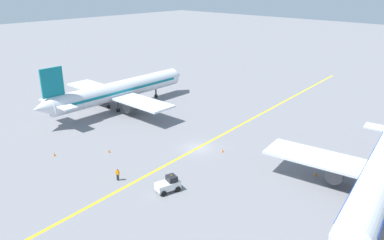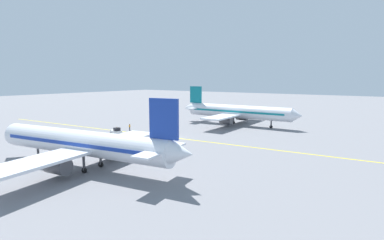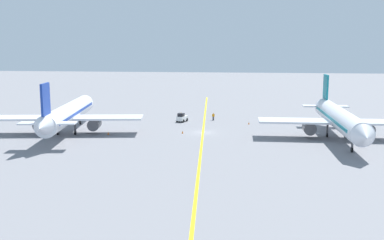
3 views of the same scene
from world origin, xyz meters
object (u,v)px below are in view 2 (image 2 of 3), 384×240
at_px(airplane_adjacent_stand, 84,144).
at_px(traffic_cone_by_wingtip, 127,156).
at_px(traffic_cone_near_nose, 157,123).
at_px(ground_crew_worker, 130,127).
at_px(traffic_cone_mid_apron, 167,140).
at_px(traffic_cone_far_edge, 163,127).
at_px(airplane_at_gate, 236,112).
at_px(baggage_tug_white, 116,132).

relative_size(airplane_adjacent_stand, traffic_cone_by_wingtip, 64.52).
bearing_deg(airplane_adjacent_stand, traffic_cone_near_nose, -152.24).
relative_size(ground_crew_worker, traffic_cone_mid_apron, 3.05).
height_order(ground_crew_worker, traffic_cone_far_edge, ground_crew_worker).
relative_size(airplane_at_gate, baggage_tug_white, 10.77).
relative_size(airplane_at_gate, ground_crew_worker, 21.10).
bearing_deg(traffic_cone_far_edge, traffic_cone_by_wingtip, 29.08).
distance_m(baggage_tug_white, traffic_cone_near_nose, 19.98).
height_order(airplane_at_gate, traffic_cone_by_wingtip, airplane_at_gate).
bearing_deg(traffic_cone_near_nose, airplane_at_gate, 118.55).
bearing_deg(ground_crew_worker, traffic_cone_mid_apron, 73.75).
bearing_deg(airplane_adjacent_stand, ground_crew_worker, -144.88).
distance_m(ground_crew_worker, traffic_cone_far_edge, 8.88).
xyz_separation_m(traffic_cone_mid_apron, traffic_cone_by_wingtip, (13.60, 2.74, 0.00)).
relative_size(airplane_at_gate, traffic_cone_near_nose, 64.46).
bearing_deg(airplane_adjacent_stand, airplane_at_gate, -179.34).
bearing_deg(traffic_cone_far_edge, traffic_cone_near_nose, -128.13).
height_order(traffic_cone_mid_apron, traffic_cone_far_edge, same).
bearing_deg(traffic_cone_far_edge, airplane_at_gate, 138.98).
relative_size(baggage_tug_white, traffic_cone_far_edge, 5.99).
bearing_deg(airplane_at_gate, baggage_tug_white, -26.53).
relative_size(airplane_adjacent_stand, traffic_cone_near_nose, 64.52).
height_order(airplane_at_gate, baggage_tug_white, airplane_at_gate).
relative_size(airplane_at_gate, traffic_cone_mid_apron, 64.46).
relative_size(traffic_cone_near_nose, traffic_cone_mid_apron, 1.00).
relative_size(airplane_adjacent_stand, traffic_cone_far_edge, 64.52).
xyz_separation_m(baggage_tug_white, traffic_cone_by_wingtip, (11.56, 15.94, -0.63)).
xyz_separation_m(traffic_cone_near_nose, traffic_cone_far_edge, (4.87, 6.21, 0.00)).
height_order(airplane_adjacent_stand, traffic_cone_near_nose, airplane_adjacent_stand).
bearing_deg(traffic_cone_near_nose, baggage_tug_white, 13.82).
xyz_separation_m(airplane_at_gate, traffic_cone_near_nose, (10.79, -19.84, -3.43)).
xyz_separation_m(traffic_cone_by_wingtip, traffic_cone_far_edge, (-26.07, -14.50, 0.00)).
distance_m(baggage_tug_white, traffic_cone_mid_apron, 13.37).
bearing_deg(ground_crew_worker, baggage_tug_white, 21.94).
bearing_deg(ground_crew_worker, traffic_cone_near_nose, -170.71).
height_order(ground_crew_worker, traffic_cone_near_nose, ground_crew_worker).
xyz_separation_m(baggage_tug_white, traffic_cone_mid_apron, (-2.05, 13.20, -0.63)).
xyz_separation_m(baggage_tug_white, traffic_cone_far_edge, (-14.52, 1.44, -0.63)).
distance_m(airplane_at_gate, traffic_cone_mid_apron, 28.41).
height_order(traffic_cone_near_nose, traffic_cone_mid_apron, same).
bearing_deg(baggage_tug_white, traffic_cone_mid_apron, 98.81).
bearing_deg(traffic_cone_by_wingtip, traffic_cone_mid_apron, -168.62).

